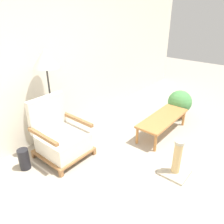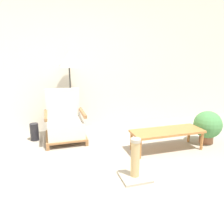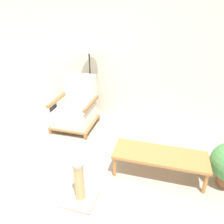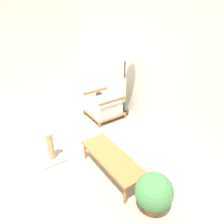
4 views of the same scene
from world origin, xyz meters
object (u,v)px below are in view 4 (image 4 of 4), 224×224
at_px(vase, 99,99).
at_px(scratching_post, 51,151).
at_px(potted_plant, 154,192).
at_px(armchair, 106,103).
at_px(floor_lamp, 125,55).
at_px(coffee_table, 112,158).

relative_size(vase, scratching_post, 0.59).
bearing_deg(potted_plant, armchair, 160.56).
relative_size(vase, potted_plant, 0.55).
xyz_separation_m(potted_plant, scratching_post, (-1.61, -0.69, -0.13)).
bearing_deg(vase, potted_plant, -18.81).
distance_m(vase, scratching_post, 2.07).
xyz_separation_m(floor_lamp, coffee_table, (1.35, -1.24, -1.04)).
height_order(floor_lamp, coffee_table, floor_lamp).
distance_m(coffee_table, vase, 2.29).
xyz_separation_m(floor_lamp, scratching_post, (0.55, -1.87, -1.16)).
relative_size(coffee_table, vase, 3.74).
height_order(vase, potted_plant, potted_plant).
height_order(armchair, coffee_table, armchair).
distance_m(potted_plant, scratching_post, 1.76).
relative_size(armchair, vase, 2.89).
relative_size(coffee_table, scratching_post, 2.22).
relative_size(floor_lamp, coffee_table, 1.33).
xyz_separation_m(coffee_table, potted_plant, (0.81, 0.05, 0.02)).
bearing_deg(floor_lamp, scratching_post, -73.70).
bearing_deg(scratching_post, potted_plant, 23.12).
height_order(floor_lamp, scratching_post, floor_lamp).
bearing_deg(armchair, vase, 164.01).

